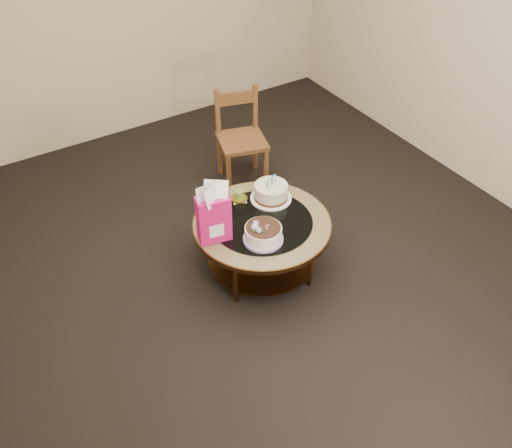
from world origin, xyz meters
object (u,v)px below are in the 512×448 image
cream_cake (271,192)px  coffee_table (262,230)px  decorated_cake (263,234)px  gift_bag (213,213)px  dining_chair (241,138)px

cream_cake → coffee_table: bearing=-159.2°
coffee_table → decorated_cake: decorated_cake is taller
decorated_cake → cream_cake: size_ratio=0.89×
coffee_table → cream_cake: bearing=43.3°
gift_bag → coffee_table: bearing=9.1°
coffee_table → decorated_cake: size_ratio=3.63×
decorated_cake → cream_cake: bearing=50.2°
cream_cake → decorated_cake: bearing=-152.3°
cream_cake → dining_chair: (0.27, 0.91, -0.08)m
coffee_table → gift_bag: (-0.38, 0.02, 0.30)m
decorated_cake → cream_cake: 0.48m
coffee_table → dining_chair: dining_chair is taller
dining_chair → coffee_table: bearing=-97.6°
cream_cake → gift_bag: (-0.58, -0.17, 0.16)m
decorated_cake → coffee_table: bearing=59.5°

